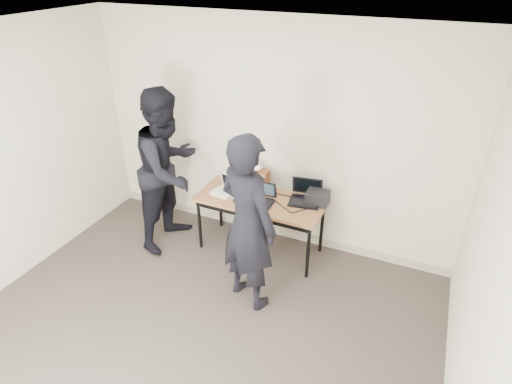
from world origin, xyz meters
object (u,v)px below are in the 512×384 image
Objects in this scene: desk at (260,204)px; laptop_right at (306,196)px; person_observer at (169,169)px; leather_satchel at (254,179)px; person_typist at (248,224)px; laptop_beige at (225,190)px; equipment_box at (318,197)px; laptop_center at (262,198)px.

laptop_right reaches higher than desk.
person_observer reaches higher than desk.
leather_satchel is 0.20× the size of person_typist.
desk is 4.12× the size of leather_satchel.
laptop_beige reaches higher than equipment_box.
person_observer reaches higher than laptop_beige.
laptop_beige is 0.78× the size of laptop_right.
laptop_beige is 0.71m from person_observer.
person_typist is at bearing -112.41° from equipment_box.
laptop_beige is 0.16× the size of person_observer.
laptop_beige is at bearing -27.79° from person_typist.
leather_satchel is (0.27, 0.25, 0.09)m from laptop_beige.
desk is at bearing -75.73° from person_observer.
laptop_right is 0.67m from leather_satchel.
person_observer reaches higher than laptop_right.
leather_satchel is at bearing 56.20° from laptop_beige.
leather_satchel is (-0.21, 0.26, 0.08)m from laptop_center.
person_typist is (0.22, -0.81, 0.27)m from desk.
equipment_box reaches higher than desk.
person_observer is (-0.91, -0.43, 0.14)m from leather_satchel.
person_observer is at bearing -174.55° from laptop_center.
person_typist is at bearing -70.85° from leather_satchel.
leather_satchel is at bearing -46.91° from person_typist.
laptop_center is 0.51m from laptop_right.
person_typist is at bearing -79.53° from laptop_center.
laptop_right is (0.46, 0.22, 0.01)m from laptop_center.
person_typist reaches higher than leather_satchel.
laptop_center reaches higher than laptop_beige.
laptop_beige is at bearing -70.51° from person_observer.
laptop_beige is 0.96m from laptop_right.
person_typist is at bearing -74.59° from desk.
laptop_center is 1.16m from person_observer.
equipment_box is (0.60, 0.23, 0.02)m from laptop_center.
laptop_center is 0.76× the size of laptop_right.
desk is at bearing -163.06° from equipment_box.
desk is 1.16m from person_observer.
person_observer reaches higher than equipment_box.
laptop_right reaches higher than equipment_box.
laptop_beige is (-0.45, -0.02, 0.10)m from desk.
person_typist reaches higher than laptop_beige.
laptop_right reaches higher than leather_satchel.
equipment_box is 0.14× the size of person_typist.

